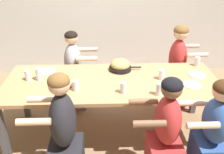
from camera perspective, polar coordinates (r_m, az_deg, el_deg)
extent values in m
plane|color=#896B4C|center=(3.31, 0.00, -12.60)|extent=(18.00, 18.00, 0.00)
cube|color=tan|center=(2.89, 0.00, -1.24)|extent=(2.48, 0.95, 0.04)
cube|color=#4C4C51|center=(2.96, -23.68, -11.92)|extent=(0.07, 0.07, 0.72)
cube|color=#4C4C51|center=(3.04, 23.62, -10.82)|extent=(0.07, 0.07, 0.72)
cube|color=#4C4C51|center=(3.60, -19.41, -3.68)|extent=(0.07, 0.07, 0.72)
cube|color=#4C4C51|center=(3.66, 18.53, -2.97)|extent=(0.07, 0.07, 0.72)
cylinder|color=brown|center=(2.87, -11.25, -1.36)|extent=(0.29, 0.29, 0.02)
torus|color=tan|center=(2.86, -11.29, -0.89)|extent=(0.27, 0.27, 0.03)
cylinder|color=#E5C675|center=(2.86, -11.28, -0.98)|extent=(0.23, 0.23, 0.02)
cylinder|color=#4C7A3D|center=(2.90, -12.82, -0.38)|extent=(0.02, 0.02, 0.01)
cylinder|color=#4C7A3D|center=(2.91, -11.84, -0.10)|extent=(0.02, 0.02, 0.01)
cylinder|color=#4C7A3D|center=(2.87, -11.84, -0.57)|extent=(0.02, 0.02, 0.01)
cylinder|color=#4C7A3D|center=(2.87, -10.83, -0.45)|extent=(0.02, 0.02, 0.01)
cylinder|color=black|center=(3.13, 1.89, 2.00)|extent=(0.28, 0.28, 0.04)
cylinder|color=black|center=(3.14, 5.54, 2.24)|extent=(0.12, 0.02, 0.02)
ellipsoid|color=tan|center=(3.11, 1.90, 2.88)|extent=(0.24, 0.24, 0.13)
cylinder|color=white|center=(2.93, 17.86, -1.67)|extent=(0.21, 0.21, 0.01)
cube|color=#B7B7BC|center=(2.92, 17.88, -1.52)|extent=(0.08, 0.13, 0.01)
cylinder|color=white|center=(2.80, 12.61, -2.31)|extent=(0.21, 0.21, 0.01)
cube|color=#B7B7BC|center=(2.80, 12.62, -2.15)|extent=(0.03, 0.15, 0.01)
cylinder|color=white|center=(3.17, 18.82, 0.48)|extent=(0.21, 0.21, 0.01)
cube|color=#B7B7BC|center=(3.17, 18.85, 0.63)|extent=(0.05, 0.14, 0.01)
cylinder|color=white|center=(3.20, -14.58, 1.32)|extent=(0.20, 0.20, 0.01)
cube|color=#B7B7BC|center=(3.19, -14.60, 1.47)|extent=(0.14, 0.04, 0.01)
cylinder|color=silver|center=(2.62, 2.61, -2.44)|extent=(0.07, 0.07, 0.12)
cylinder|color=silver|center=(3.42, 18.91, 3.40)|extent=(0.07, 0.07, 0.12)
cylinder|color=black|center=(3.43, 18.85, 3.01)|extent=(0.06, 0.06, 0.07)
cylinder|color=silver|center=(3.03, -18.71, 0.39)|extent=(0.06, 0.06, 0.12)
cylinder|color=silver|center=(2.69, -8.34, -1.94)|extent=(0.07, 0.07, 0.11)
cylinder|color=silver|center=(2.70, -8.30, -2.36)|extent=(0.06, 0.06, 0.07)
cylinder|color=silver|center=(2.99, -16.37, 0.65)|extent=(0.07, 0.07, 0.15)
cylinder|color=silver|center=(2.95, 11.30, 0.56)|extent=(0.07, 0.07, 0.12)
cylinder|color=silver|center=(2.95, 11.27, 0.26)|extent=(0.06, 0.06, 0.08)
cylinder|color=silver|center=(2.62, 10.65, -2.75)|extent=(0.06, 0.06, 0.13)
ellipsoid|color=#232328|center=(2.33, -11.15, -9.64)|extent=(0.24, 0.36, 0.56)
sphere|color=beige|center=(2.13, -12.03, -1.68)|extent=(0.19, 0.19, 0.19)
ellipsoid|color=brown|center=(2.12, -12.11, -0.90)|extent=(0.19, 0.19, 0.13)
cylinder|color=beige|center=(2.17, -17.50, -9.75)|extent=(0.28, 0.06, 0.06)
cylinder|color=beige|center=(2.44, -15.64, -4.96)|extent=(0.28, 0.06, 0.06)
ellipsoid|color=#2D5193|center=(2.55, 22.77, -9.21)|extent=(0.24, 0.36, 0.46)
sphere|color=beige|center=(2.39, 24.14, -2.95)|extent=(0.19, 0.19, 0.19)
ellipsoid|color=#422814|center=(2.37, 24.29, -2.25)|extent=(0.20, 0.20, 0.13)
cylinder|color=beige|center=(2.30, 20.06, -10.33)|extent=(0.28, 0.06, 0.06)
cylinder|color=beige|center=(2.56, 17.44, -5.73)|extent=(0.28, 0.06, 0.06)
cube|color=#99999E|center=(3.77, -8.40, -3.15)|extent=(0.32, 0.34, 0.46)
ellipsoid|color=#99999E|center=(3.55, -8.92, 3.65)|extent=(0.24, 0.36, 0.51)
sphere|color=beige|center=(3.43, -9.33, 8.86)|extent=(0.18, 0.18, 0.18)
ellipsoid|color=black|center=(3.42, -9.37, 9.35)|extent=(0.18, 0.18, 0.12)
cylinder|color=beige|center=(3.65, -5.54, 6.29)|extent=(0.28, 0.06, 0.06)
cylinder|color=beige|center=(3.33, -5.82, 4.19)|extent=(0.28, 0.06, 0.06)
ellipsoid|color=#B22D2D|center=(2.39, 12.62, -9.63)|extent=(0.24, 0.36, 0.50)
sphere|color=brown|center=(2.21, 13.50, -2.55)|extent=(0.19, 0.19, 0.19)
ellipsoid|color=black|center=(2.19, 13.59, -1.81)|extent=(0.19, 0.19, 0.13)
cylinder|color=brown|center=(2.15, 8.56, -10.50)|extent=(0.28, 0.06, 0.06)
cylinder|color=brown|center=(2.43, 7.19, -5.58)|extent=(0.28, 0.06, 0.06)
cube|color=#B22D2D|center=(3.89, 13.88, -2.67)|extent=(0.32, 0.34, 0.46)
ellipsoid|color=#B22D2D|center=(3.67, 14.75, 4.19)|extent=(0.24, 0.36, 0.55)
sphere|color=beige|center=(3.54, 15.46, 9.71)|extent=(0.20, 0.20, 0.20)
ellipsoid|color=brown|center=(3.54, 15.53, 10.24)|extent=(0.20, 0.20, 0.14)
cylinder|color=beige|center=(3.84, 17.25, 6.77)|extent=(0.28, 0.06, 0.06)
cylinder|color=beige|center=(3.54, 18.91, 4.79)|extent=(0.28, 0.06, 0.06)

